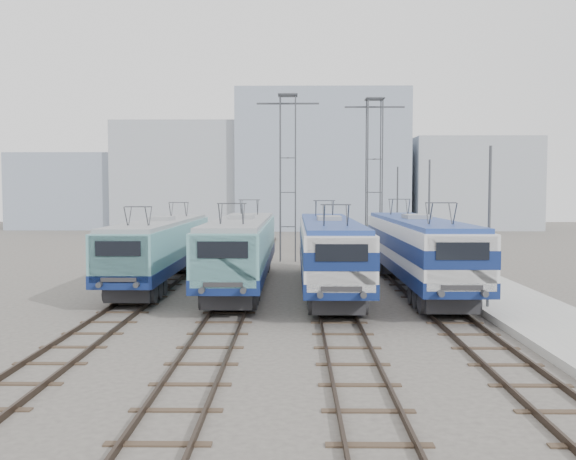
# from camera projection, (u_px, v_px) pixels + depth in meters

# --- Properties ---
(ground) EXTENTS (160.00, 160.00, 0.00)m
(ground) POSITION_uv_depth(u_px,v_px,m) (281.00, 323.00, 24.95)
(ground) COLOR #514C47
(platform) EXTENTS (4.00, 70.00, 0.30)m
(platform) POSITION_uv_depth(u_px,v_px,m) (484.00, 288.00, 32.81)
(platform) COLOR #9E9E99
(platform) RESTS_ON ground
(locomotive_far_left) EXTENTS (2.73, 17.25, 3.25)m
(locomotive_far_left) POSITION_uv_depth(u_px,v_px,m) (161.00, 246.00, 34.78)
(locomotive_far_left) COLOR #0E1D50
(locomotive_far_left) RESTS_ON ground
(locomotive_center_left) EXTENTS (2.85, 18.00, 3.39)m
(locomotive_center_left) POSITION_uv_depth(u_px,v_px,m) (242.00, 246.00, 33.42)
(locomotive_center_left) COLOR #0E1D50
(locomotive_center_left) RESTS_ON ground
(locomotive_center_right) EXTENTS (2.83, 17.90, 3.37)m
(locomotive_center_right) POSITION_uv_depth(u_px,v_px,m) (329.00, 247.00, 32.40)
(locomotive_center_right) COLOR #0E1D50
(locomotive_center_right) RESTS_ON ground
(locomotive_far_right) EXTENTS (2.88, 18.21, 3.42)m
(locomotive_far_right) POSITION_uv_depth(u_px,v_px,m) (417.00, 246.00, 32.71)
(locomotive_far_right) COLOR #0E1D50
(locomotive_far_right) RESTS_ON ground
(catenary_tower_west) EXTENTS (4.50, 1.20, 12.00)m
(catenary_tower_west) POSITION_uv_depth(u_px,v_px,m) (288.00, 170.00, 46.49)
(catenary_tower_west) COLOR #3F4247
(catenary_tower_west) RESTS_ON ground
(catenary_tower_east) EXTENTS (4.50, 1.20, 12.00)m
(catenary_tower_east) POSITION_uv_depth(u_px,v_px,m) (374.00, 171.00, 48.41)
(catenary_tower_east) COLOR #3F4247
(catenary_tower_east) RESTS_ON ground
(mast_front) EXTENTS (0.12, 0.12, 7.00)m
(mast_front) POSITION_uv_depth(u_px,v_px,m) (489.00, 230.00, 26.63)
(mast_front) COLOR #3F4247
(mast_front) RESTS_ON ground
(mast_mid) EXTENTS (0.12, 0.12, 7.00)m
(mast_mid) POSITION_uv_depth(u_px,v_px,m) (429.00, 218.00, 38.60)
(mast_mid) COLOR #3F4247
(mast_mid) RESTS_ON ground
(mast_rear) EXTENTS (0.12, 0.12, 7.00)m
(mast_rear) POSITION_uv_depth(u_px,v_px,m) (397.00, 211.00, 50.58)
(mast_rear) COLOR #3F4247
(mast_rear) RESTS_ON ground
(building_west) EXTENTS (18.00, 12.00, 14.00)m
(building_west) POSITION_uv_depth(u_px,v_px,m) (188.00, 177.00, 86.55)
(building_west) COLOR #9AA2AB
(building_west) RESTS_ON ground
(building_center) EXTENTS (22.00, 14.00, 18.00)m
(building_center) POSITION_uv_depth(u_px,v_px,m) (321.00, 162.00, 86.22)
(building_center) COLOR #8693A7
(building_center) RESTS_ON ground
(building_east) EXTENTS (16.00, 12.00, 12.00)m
(building_east) POSITION_uv_depth(u_px,v_px,m) (470.00, 184.00, 86.18)
(building_east) COLOR #9AA2AB
(building_east) RESTS_ON ground
(building_far_west) EXTENTS (14.00, 10.00, 10.00)m
(building_far_west) POSITION_uv_depth(u_px,v_px,m) (70.00, 191.00, 86.85)
(building_far_west) COLOR #8693A7
(building_far_west) RESTS_ON ground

